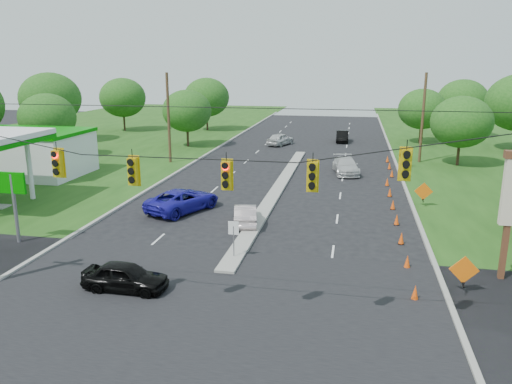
% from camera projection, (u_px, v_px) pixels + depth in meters
% --- Properties ---
extents(ground, '(160.00, 160.00, 0.00)m').
position_uv_depth(ground, '(199.00, 314.00, 20.18)').
color(ground, black).
rests_on(ground, ground).
extents(cross_street, '(160.00, 14.00, 0.02)m').
position_uv_depth(cross_street, '(199.00, 314.00, 20.18)').
color(cross_street, black).
rests_on(cross_street, ground).
extents(curb_left, '(0.25, 110.00, 0.16)m').
position_uv_depth(curb_left, '(193.00, 164.00, 50.57)').
color(curb_left, gray).
rests_on(curb_left, ground).
extents(curb_right, '(0.25, 110.00, 0.16)m').
position_uv_depth(curb_right, '(399.00, 172.00, 46.78)').
color(curb_right, gray).
rests_on(curb_right, ground).
extents(median, '(1.00, 34.00, 0.18)m').
position_uv_depth(median, '(278.00, 190.00, 40.13)').
color(median, gray).
rests_on(median, ground).
extents(median_sign, '(0.55, 0.06, 2.05)m').
position_uv_depth(median_sign, '(234.00, 232.00, 25.52)').
color(median_sign, gray).
rests_on(median_sign, ground).
extents(signal_span, '(25.60, 0.32, 9.00)m').
position_uv_depth(signal_span, '(185.00, 203.00, 18.00)').
color(signal_span, '#422D1C').
rests_on(signal_span, ground).
extents(utility_pole_far_left, '(0.28, 0.28, 9.00)m').
position_uv_depth(utility_pole_far_left, '(169.00, 119.00, 49.90)').
color(utility_pole_far_left, '#422D1C').
rests_on(utility_pole_far_left, ground).
extents(utility_pole_far_right, '(0.28, 0.28, 9.00)m').
position_uv_depth(utility_pole_far_right, '(423.00, 118.00, 49.96)').
color(utility_pole_far_right, '#422D1C').
rests_on(utility_pole_far_right, ground).
extents(gas_station, '(18.40, 19.70, 5.20)m').
position_uv_depth(gas_station, '(7.00, 150.00, 43.20)').
color(gas_station, white).
rests_on(gas_station, ground).
extents(cone_0, '(0.32, 0.32, 0.70)m').
position_uv_depth(cone_0, '(415.00, 293.00, 21.31)').
color(cone_0, '#F24E0D').
rests_on(cone_0, ground).
extents(cone_1, '(0.32, 0.32, 0.70)m').
position_uv_depth(cone_1, '(407.00, 262.00, 24.64)').
color(cone_1, '#F24E0D').
rests_on(cone_1, ground).
extents(cone_2, '(0.32, 0.32, 0.70)m').
position_uv_depth(cone_2, '(401.00, 238.00, 27.96)').
color(cone_2, '#F24E0D').
rests_on(cone_2, ground).
extents(cone_3, '(0.32, 0.32, 0.70)m').
position_uv_depth(cone_3, '(397.00, 220.00, 31.29)').
color(cone_3, '#F24E0D').
rests_on(cone_3, ground).
extents(cone_4, '(0.32, 0.32, 0.70)m').
position_uv_depth(cone_4, '(393.00, 205.00, 34.61)').
color(cone_4, '#F24E0D').
rests_on(cone_4, ground).
extents(cone_5, '(0.32, 0.32, 0.70)m').
position_uv_depth(cone_5, '(390.00, 192.00, 37.94)').
color(cone_5, '#F24E0D').
rests_on(cone_5, ground).
extents(cone_6, '(0.32, 0.32, 0.70)m').
position_uv_depth(cone_6, '(387.00, 182.00, 41.26)').
color(cone_6, '#F24E0D').
rests_on(cone_6, ground).
extents(cone_7, '(0.32, 0.32, 0.70)m').
position_uv_depth(cone_7, '(392.00, 173.00, 44.47)').
color(cone_7, '#F24E0D').
rests_on(cone_7, ground).
extents(cone_8, '(0.32, 0.32, 0.70)m').
position_uv_depth(cone_8, '(390.00, 166.00, 47.80)').
color(cone_8, '#F24E0D').
rests_on(cone_8, ground).
extents(cone_9, '(0.32, 0.32, 0.70)m').
position_uv_depth(cone_9, '(387.00, 159.00, 51.12)').
color(cone_9, '#F24E0D').
rests_on(cone_9, ground).
extents(work_sign_0, '(1.27, 0.58, 1.37)m').
position_uv_depth(work_sign_0, '(464.00, 271.00, 21.68)').
color(work_sign_0, black).
rests_on(work_sign_0, ground).
extents(work_sign_1, '(1.27, 0.58, 1.37)m').
position_uv_depth(work_sign_1, '(424.00, 192.00, 34.98)').
color(work_sign_1, black).
rests_on(work_sign_1, ground).
extents(work_sign_2, '(1.27, 0.58, 1.37)m').
position_uv_depth(work_sign_2, '(405.00, 157.00, 48.28)').
color(work_sign_2, black).
rests_on(work_sign_2, ground).
extents(tree_2, '(5.88, 5.88, 6.86)m').
position_uv_depth(tree_2, '(47.00, 117.00, 52.47)').
color(tree_2, black).
rests_on(tree_2, ground).
extents(tree_3, '(7.56, 7.56, 8.82)m').
position_uv_depth(tree_3, '(50.00, 98.00, 62.79)').
color(tree_3, black).
rests_on(tree_3, ground).
extents(tree_4, '(6.72, 6.72, 7.84)m').
position_uv_depth(tree_4, '(123.00, 98.00, 73.59)').
color(tree_4, black).
rests_on(tree_4, ground).
extents(tree_5, '(5.88, 5.88, 6.86)m').
position_uv_depth(tree_5, '(187.00, 111.00, 59.72)').
color(tree_5, black).
rests_on(tree_5, ground).
extents(tree_6, '(6.72, 6.72, 7.84)m').
position_uv_depth(tree_6, '(207.00, 97.00, 74.19)').
color(tree_6, black).
rests_on(tree_6, ground).
extents(tree_9, '(5.88, 5.88, 6.86)m').
position_uv_depth(tree_9, '(461.00, 122.00, 48.39)').
color(tree_9, black).
rests_on(tree_9, ground).
extents(tree_11, '(6.72, 6.72, 7.84)m').
position_uv_depth(tree_11, '(462.00, 101.00, 67.43)').
color(tree_11, black).
rests_on(tree_11, ground).
extents(tree_12, '(5.88, 5.88, 6.86)m').
position_uv_depth(tree_12, '(422.00, 109.00, 62.07)').
color(tree_12, black).
rests_on(tree_12, ground).
extents(black_sedan, '(3.85, 1.59, 1.31)m').
position_uv_depth(black_sedan, '(125.00, 277.00, 22.17)').
color(black_sedan, black).
rests_on(black_sedan, ground).
extents(white_sedan, '(2.17, 4.11, 1.29)m').
position_uv_depth(white_sedan, '(245.00, 214.00, 31.37)').
color(white_sedan, '#BBA8A8').
rests_on(white_sedan, ground).
extents(blue_pickup, '(4.67, 6.15, 1.55)m').
position_uv_depth(blue_pickup, '(183.00, 200.00, 34.15)').
color(blue_pickup, '#1F19A3').
rests_on(blue_pickup, ground).
extents(silver_car_far, '(2.87, 5.37, 1.48)m').
position_uv_depth(silver_car_far, '(346.00, 166.00, 45.82)').
color(silver_car_far, beige).
rests_on(silver_car_far, ground).
extents(silver_car_oncoming, '(3.30, 4.76, 1.50)m').
position_uv_depth(silver_car_oncoming, '(280.00, 139.00, 61.80)').
color(silver_car_oncoming, silver).
rests_on(silver_car_oncoming, ground).
extents(dark_car_receding, '(1.61, 4.39, 1.44)m').
position_uv_depth(dark_car_receding, '(342.00, 136.00, 64.34)').
color(dark_car_receding, black).
rests_on(dark_car_receding, ground).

